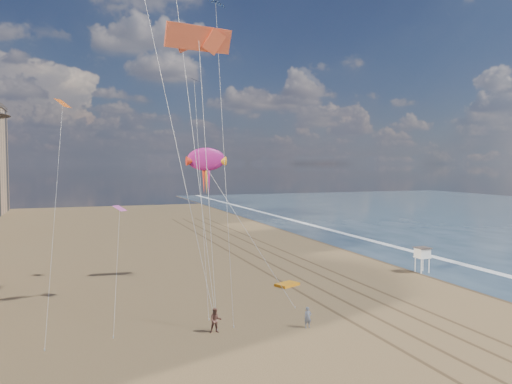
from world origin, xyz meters
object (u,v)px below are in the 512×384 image
Objects in this scene: lifeguard_stand at (422,253)px; grounded_kite at (287,284)px; kite_flyer_a at (308,317)px; kite_flyer_b at (216,320)px; show_kite at (206,160)px.

grounded_kite is at bearing -178.30° from lifeguard_stand.
kite_flyer_a is 6.92m from kite_flyer_b.
kite_flyer_a is (-3.69, -12.39, 0.66)m from grounded_kite.
show_kite is 11.30× the size of kite_flyer_a.
show_kite reaches higher than grounded_kite.
grounded_kite is 1.26× the size of kite_flyer_b.
kite_flyer_b is (-3.47, -16.21, -11.82)m from show_kite.
lifeguard_stand is 17.00m from grounded_kite.
lifeguard_stand is at bearing 34.50° from kite_flyer_a.
show_kite is at bearing 169.11° from lifeguard_stand.
kite_flyer_a is at bearing -79.20° from show_kite.
show_kite is 21.44m from kite_flyer_a.
grounded_kite is at bearing -35.96° from show_kite.
kite_flyer_b reaches higher than grounded_kite.
kite_flyer_a is 0.87× the size of kite_flyer_b.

